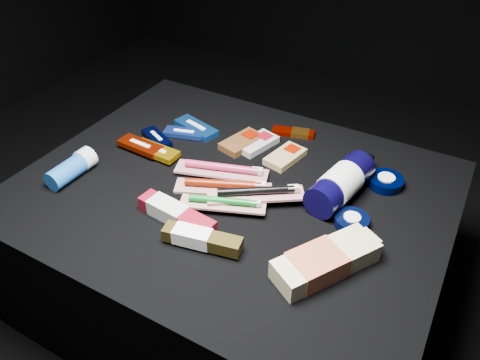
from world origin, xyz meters
The scene contains 22 objects.
ground centered at (0.00, 0.00, 0.00)m, with size 3.00×3.00×0.00m, color black.
cloth_table centered at (0.00, 0.00, 0.20)m, with size 0.98×0.78×0.40m, color black.
luna_bar_0 centered at (-0.22, 0.17, 0.41)m, with size 0.14×0.08×0.02m.
luna_bar_1 centered at (-0.23, 0.13, 0.41)m, with size 0.12×0.07×0.01m.
luna_bar_2 centered at (-0.28, 0.07, 0.41)m, with size 0.11×0.08×0.01m.
luna_bar_3 centered at (-0.24, 0.02, 0.42)m, with size 0.13×0.05×0.02m.
luna_bar_4 centered at (-0.28, 0.01, 0.42)m, with size 0.13×0.05×0.02m.
clif_bar_0 centered at (-0.07, 0.17, 0.41)m, with size 0.09×0.13×0.02m.
clif_bar_1 centered at (-0.03, 0.19, 0.41)m, with size 0.09×0.13×0.02m.
clif_bar_2 centered at (0.06, 0.17, 0.41)m, with size 0.08×0.12×0.02m.
power_bar centered at (0.04, 0.29, 0.41)m, with size 0.12×0.06×0.01m.
lotion_bottle centered at (0.23, 0.09, 0.44)m, with size 0.11×0.25×0.08m.
cream_tin_upper centered at (0.31, 0.18, 0.41)m, with size 0.08×0.08×0.03m.
cream_tin_lower centered at (0.29, 0.01, 0.41)m, with size 0.07×0.07×0.02m.
bodywash_bottle centered at (0.28, -0.14, 0.42)m, with size 0.17×0.22×0.05m.
deodorant_stick centered at (-0.36, -0.15, 0.43)m, with size 0.05×0.13×0.05m.
toothbrush_pack_0 centered at (-0.01, -0.02, 0.41)m, with size 0.23×0.14×0.03m.
toothbrush_pack_1 centered at (-0.04, 0.03, 0.42)m, with size 0.23×0.12×0.03m.
toothbrush_pack_2 centered at (0.03, -0.08, 0.42)m, with size 0.19×0.11×0.02m.
toothbrush_pack_3 centered at (0.08, -0.02, 0.43)m, with size 0.21×0.16×0.02m.
toothpaste_carton_red centered at (-0.05, -0.16, 0.42)m, with size 0.19×0.06×0.04m.
toothpaste_carton_green centered at (0.04, -0.20, 0.42)m, with size 0.17×0.07×0.03m.
Camera 1 is at (0.44, -0.75, 1.09)m, focal length 35.00 mm.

